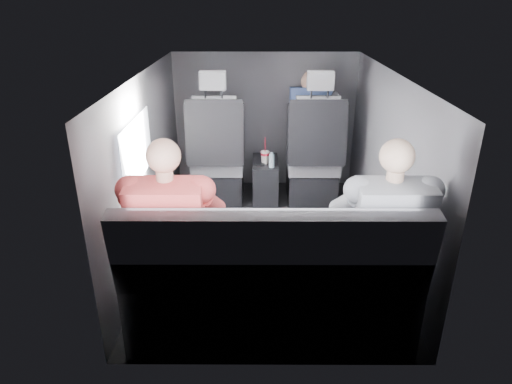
{
  "coord_description": "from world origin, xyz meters",
  "views": [
    {
      "loc": [
        -0.07,
        -3.2,
        1.87
      ],
      "look_at": [
        -0.09,
        -0.05,
        0.48
      ],
      "focal_mm": 32.0,
      "sensor_mm": 36.0,
      "label": 1
    }
  ],
  "objects_px": {
    "center_console": "(265,180)",
    "laptop_black": "(382,221)",
    "water_bottle": "(272,160)",
    "passenger_front_right": "(310,119)",
    "front_seat_left": "(218,162)",
    "passenger_rear_right": "(381,235)",
    "laptop_white": "(171,218)",
    "rear_bench": "(270,292)",
    "soda_cup": "(265,157)",
    "passenger_rear_left": "(174,235)",
    "front_seat_right": "(313,162)"
  },
  "relations": [
    {
      "from": "center_console",
      "to": "passenger_front_right",
      "type": "distance_m",
      "value": 0.73
    },
    {
      "from": "laptop_white",
      "to": "passenger_rear_right",
      "type": "xyz_separation_m",
      "value": [
        1.2,
        -0.19,
        -0.01
      ]
    },
    {
      "from": "center_console",
      "to": "laptop_black",
      "type": "xyz_separation_m",
      "value": [
        0.66,
        -1.7,
        0.43
      ]
    },
    {
      "from": "center_console",
      "to": "front_seat_left",
      "type": "bearing_deg",
      "value": -174.93
    },
    {
      "from": "water_bottle",
      "to": "laptop_white",
      "type": "bearing_deg",
      "value": -113.34
    },
    {
      "from": "center_console",
      "to": "water_bottle",
      "type": "bearing_deg",
      "value": -72.36
    },
    {
      "from": "front_seat_left",
      "to": "laptop_white",
      "type": "xyz_separation_m",
      "value": [
        -0.14,
        -1.62,
        0.23
      ]
    },
    {
      "from": "front_seat_right",
      "to": "laptop_white",
      "type": "distance_m",
      "value": 1.94
    },
    {
      "from": "front_seat_left",
      "to": "soda_cup",
      "type": "xyz_separation_m",
      "value": [
        0.44,
        -0.02,
        0.06
      ]
    },
    {
      "from": "rear_bench",
      "to": "soda_cup",
      "type": "distance_m",
      "value": 1.89
    },
    {
      "from": "water_bottle",
      "to": "laptop_black",
      "type": "distance_m",
      "value": 1.65
    },
    {
      "from": "front_seat_right",
      "to": "center_console",
      "type": "relative_size",
      "value": 2.64
    },
    {
      "from": "laptop_white",
      "to": "passenger_front_right",
      "type": "height_order",
      "value": "passenger_front_right"
    },
    {
      "from": "laptop_black",
      "to": "passenger_front_right",
      "type": "xyz_separation_m",
      "value": [
        -0.23,
        1.92,
        0.11
      ]
    },
    {
      "from": "soda_cup",
      "to": "rear_bench",
      "type": "bearing_deg",
      "value": -89.84
    },
    {
      "from": "rear_bench",
      "to": "laptop_white",
      "type": "height_order",
      "value": "rear_bench"
    },
    {
      "from": "laptop_white",
      "to": "passenger_rear_left",
      "type": "height_order",
      "value": "passenger_rear_left"
    },
    {
      "from": "soda_cup",
      "to": "passenger_rear_right",
      "type": "distance_m",
      "value": 1.9
    },
    {
      "from": "passenger_front_right",
      "to": "passenger_rear_right",
      "type": "bearing_deg",
      "value": -84.79
    },
    {
      "from": "center_console",
      "to": "laptop_white",
      "type": "bearing_deg",
      "value": -109.51
    },
    {
      "from": "front_seat_right",
      "to": "soda_cup",
      "type": "height_order",
      "value": "front_seat_right"
    },
    {
      "from": "rear_bench",
      "to": "passenger_front_right",
      "type": "relative_size",
      "value": 2.07
    },
    {
      "from": "front_seat_left",
      "to": "water_bottle",
      "type": "height_order",
      "value": "front_seat_left"
    },
    {
      "from": "water_bottle",
      "to": "passenger_front_right",
      "type": "distance_m",
      "value": 0.61
    },
    {
      "from": "front_seat_left",
      "to": "rear_bench",
      "type": "xyz_separation_m",
      "value": [
        0.45,
        -1.9,
        -0.09
      ]
    },
    {
      "from": "laptop_white",
      "to": "center_console",
      "type": "bearing_deg",
      "value": 70.49
    },
    {
      "from": "center_console",
      "to": "water_bottle",
      "type": "xyz_separation_m",
      "value": [
        0.05,
        -0.17,
        0.26
      ]
    },
    {
      "from": "center_console",
      "to": "passenger_rear_right",
      "type": "bearing_deg",
      "value": -71.59
    },
    {
      "from": "laptop_black",
      "to": "front_seat_left",
      "type": "bearing_deg",
      "value": 123.67
    },
    {
      "from": "front_seat_left",
      "to": "laptop_black",
      "type": "height_order",
      "value": "front_seat_left"
    },
    {
      "from": "front_seat_left",
      "to": "laptop_black",
      "type": "bearing_deg",
      "value": -56.33
    },
    {
      "from": "passenger_front_right",
      "to": "front_seat_right",
      "type": "bearing_deg",
      "value": -84.77
    },
    {
      "from": "water_bottle",
      "to": "passenger_front_right",
      "type": "height_order",
      "value": "passenger_front_right"
    },
    {
      "from": "center_console",
      "to": "laptop_black",
      "type": "distance_m",
      "value": 1.87
    },
    {
      "from": "rear_bench",
      "to": "water_bottle",
      "type": "xyz_separation_m",
      "value": [
        0.05,
        1.77,
        0.16
      ]
    },
    {
      "from": "laptop_black",
      "to": "water_bottle",
      "type": "bearing_deg",
      "value": 111.47
    },
    {
      "from": "passenger_rear_right",
      "to": "center_console",
      "type": "bearing_deg",
      "value": 108.41
    },
    {
      "from": "front_seat_right",
      "to": "laptop_black",
      "type": "distance_m",
      "value": 1.69
    },
    {
      "from": "front_seat_right",
      "to": "center_console",
      "type": "height_order",
      "value": "front_seat_right"
    },
    {
      "from": "rear_bench",
      "to": "soda_cup",
      "type": "xyz_separation_m",
      "value": [
        -0.01,
        1.88,
        0.16
      ]
    },
    {
      "from": "center_console",
      "to": "passenger_rear_right",
      "type": "distance_m",
      "value": 1.99
    },
    {
      "from": "center_console",
      "to": "passenger_rear_left",
      "type": "relative_size",
      "value": 0.4
    },
    {
      "from": "rear_bench",
      "to": "passenger_rear_left",
      "type": "bearing_deg",
      "value": 169.99
    },
    {
      "from": "front_seat_left",
      "to": "passenger_rear_right",
      "type": "distance_m",
      "value": 2.11
    },
    {
      "from": "laptop_white",
      "to": "laptop_black",
      "type": "bearing_deg",
      "value": -1.86
    },
    {
      "from": "front_seat_left",
      "to": "center_console",
      "type": "relative_size",
      "value": 2.64
    },
    {
      "from": "water_bottle",
      "to": "front_seat_right",
      "type": "bearing_deg",
      "value": 18.31
    },
    {
      "from": "front_seat_left",
      "to": "laptop_black",
      "type": "relative_size",
      "value": 2.87
    },
    {
      "from": "passenger_front_right",
      "to": "water_bottle",
      "type": "bearing_deg",
      "value": -133.73
    },
    {
      "from": "passenger_rear_right",
      "to": "passenger_front_right",
      "type": "xyz_separation_m",
      "value": [
        -0.19,
        2.06,
        0.12
      ]
    }
  ]
}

